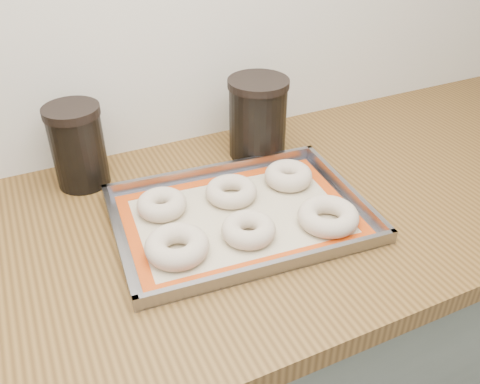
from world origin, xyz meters
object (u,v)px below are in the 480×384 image
bagel_front_left (177,246)px  bagel_front_mid (249,230)px  bagel_back_left (162,204)px  bagel_back_mid (231,191)px  canister_mid (78,146)px  canister_right (258,118)px  bagel_front_right (328,216)px  baking_tray (240,216)px  bagel_back_right (288,176)px

bagel_front_left → bagel_front_mid: (0.13, -0.01, -0.00)m
bagel_back_left → bagel_back_mid: size_ratio=0.93×
canister_mid → bagel_back_left: bearing=-57.7°
bagel_front_mid → canister_right: bearing=60.4°
bagel_front_mid → bagel_front_right: 0.15m
baking_tray → bagel_back_mid: bearing=80.5°
bagel_back_left → baking_tray: bearing=-31.0°
baking_tray → bagel_back_right: size_ratio=5.00×
bagel_back_right → canister_mid: bearing=153.1°
bagel_front_left → bagel_back_left: (0.01, 0.13, -0.00)m
canister_mid → bagel_front_left: bearing=-72.4°
baking_tray → canister_mid: 0.36m
bagel_front_mid → bagel_back_left: same height
bagel_front_right → canister_right: 0.30m
baking_tray → bagel_back_right: bagel_back_right is taller
bagel_front_mid → bagel_back_mid: (0.02, 0.12, -0.00)m
bagel_front_left → bagel_back_right: 0.30m
bagel_back_left → bagel_back_right: bearing=-3.1°
bagel_front_left → bagel_front_right: bearing=-7.5°
bagel_front_left → bagel_back_mid: bagel_front_left is taller
bagel_back_left → bagel_back_mid: 0.14m
bagel_back_mid → canister_right: canister_right is taller
bagel_front_left → canister_mid: size_ratio=0.64×
bagel_back_mid → bagel_front_left: bearing=-143.0°
bagel_front_mid → canister_mid: canister_mid is taller
bagel_back_left → canister_mid: bearing=122.3°
canister_right → bagel_back_right: bearing=-90.9°
canister_mid → canister_right: (0.38, -0.05, 0.00)m
canister_right → bagel_back_mid: bearing=-131.8°
bagel_front_left → bagel_front_mid: bearing=-4.2°
bagel_front_left → bagel_front_mid: bagel_front_left is taller
canister_mid → bagel_back_mid: bearing=-37.5°
bagel_back_left → canister_right: size_ratio=0.53×
canister_right → bagel_front_mid: bearing=-119.6°
bagel_back_left → canister_mid: (-0.11, 0.18, 0.06)m
bagel_front_mid → canister_mid: bearing=125.7°
bagel_front_left → canister_right: bearing=42.7°
baking_tray → bagel_back_mid: bagel_back_mid is taller
baking_tray → bagel_front_left: bagel_front_left is taller
bagel_front_mid → bagel_front_right: size_ratio=0.86×
bagel_back_mid → bagel_back_right: 0.13m
bagel_front_mid → canister_right: (0.15, 0.27, 0.07)m
canister_mid → canister_right: size_ratio=0.96×
bagel_front_left → bagel_front_mid: 0.13m
bagel_front_mid → bagel_front_right: bearing=-10.5°
bagel_back_mid → canister_mid: bearing=142.5°
bagel_front_mid → canister_right: canister_right is taller
bagel_front_left → canister_mid: bearing=107.6°
bagel_front_left → canister_mid: (-0.10, 0.30, 0.06)m
canister_mid → bagel_front_mid: bearing=-54.3°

